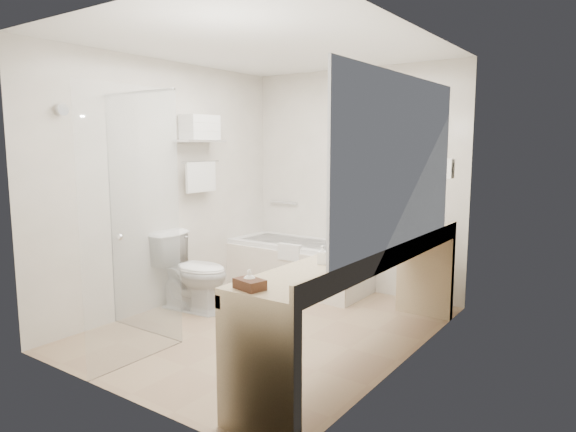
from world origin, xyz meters
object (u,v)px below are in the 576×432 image
Objects in this scene: bathtub at (299,265)px; toilet at (193,272)px; water_bottle_left at (415,221)px; amenity_basket at (250,284)px; vanity_counter at (364,280)px.

toilet reaches higher than bathtub.
toilet is 4.38× the size of water_bottle_left.
toilet is 4.53× the size of amenity_basket.
bathtub is at bearing 174.43° from water_bottle_left.
water_bottle_left is (1.88, 1.12, 0.54)m from toilet.
vanity_counter is 1.29m from water_bottle_left.
vanity_counter is 1.99m from toilet.
toilet is (-1.97, 0.13, -0.25)m from vanity_counter.
bathtub is 2.02× the size of toilet.
vanity_counter reaches higher than toilet.
amenity_basket is (1.88, -1.38, 0.49)m from toilet.
toilet is 2.38m from amenity_basket.
vanity_counter is at bearing -85.67° from water_bottle_left.
water_bottle_left is (0.00, 2.50, 0.05)m from amenity_basket.
bathtub is at bearing -25.56° from toilet.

